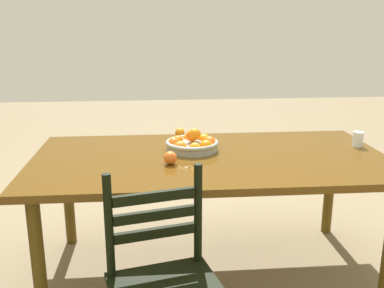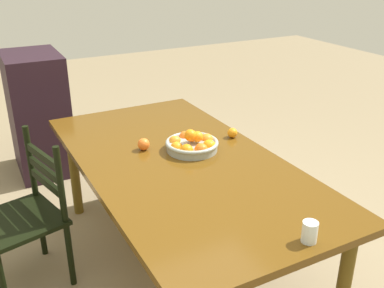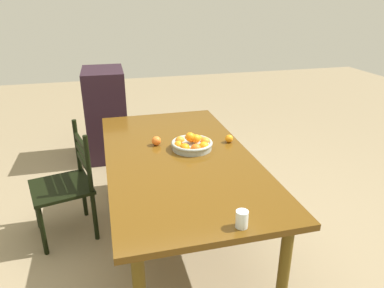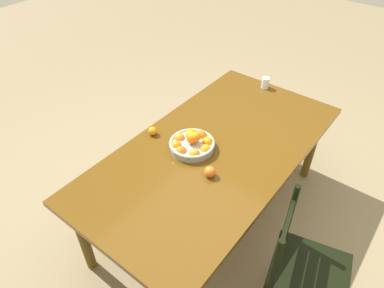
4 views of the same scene
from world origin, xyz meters
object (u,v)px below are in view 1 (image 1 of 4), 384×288
(chair_near_window, at_px, (165,286))
(orange_loose_0, at_px, (180,133))
(orange_loose_1, at_px, (170,158))
(drinking_glass, at_px, (358,139))
(dining_table, at_px, (210,167))
(fruit_bowl, at_px, (192,144))

(chair_near_window, height_order, orange_loose_0, chair_near_window)
(orange_loose_1, distance_m, drinking_glass, 1.19)
(orange_loose_0, bearing_deg, dining_table, 108.54)
(chair_near_window, distance_m, orange_loose_1, 0.78)
(fruit_bowl, bearing_deg, orange_loose_0, -80.12)
(dining_table, distance_m, orange_loose_1, 0.29)
(fruit_bowl, bearing_deg, chair_near_window, 78.36)
(dining_table, bearing_deg, orange_loose_1, 28.54)
(chair_near_window, distance_m, orange_loose_0, 1.33)
(dining_table, height_order, drinking_glass, drinking_glass)
(drinking_glass, bearing_deg, chair_near_window, 38.14)
(drinking_glass, bearing_deg, dining_table, 7.37)
(orange_loose_0, relative_size, orange_loose_1, 0.88)
(chair_near_window, height_order, fruit_bowl, chair_near_window)
(drinking_glass, bearing_deg, fruit_bowl, -0.19)
(dining_table, relative_size, drinking_glass, 22.02)
(dining_table, bearing_deg, orange_loose_0, -71.46)
(orange_loose_0, relative_size, drinking_glass, 0.69)
(fruit_bowl, distance_m, orange_loose_0, 0.32)
(orange_loose_1, bearing_deg, orange_loose_0, -98.73)
(dining_table, distance_m, chair_near_window, 0.91)
(dining_table, xyz_separation_m, orange_loose_0, (0.15, -0.44, 0.10))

